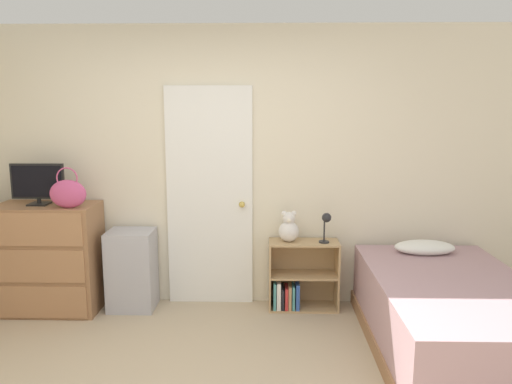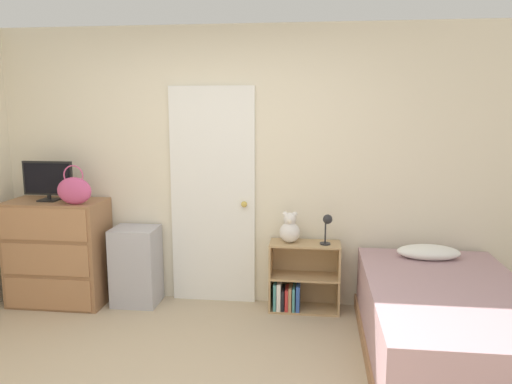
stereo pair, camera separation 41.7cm
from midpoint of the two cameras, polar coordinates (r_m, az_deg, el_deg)
wall_back at (r=4.62m, az=-7.33°, el=2.75°), size 10.00×0.06×2.55m
door_closed at (r=4.62m, az=-7.88°, el=-0.62°), size 0.79×0.09×2.02m
dresser at (r=4.96m, az=-24.84°, el=-6.90°), size 0.88×0.48×0.98m
tv at (r=4.84m, az=-25.99°, el=0.88°), size 0.47×0.16×0.36m
handbag at (r=4.59m, az=-23.17°, el=-0.16°), size 0.31×0.13×0.35m
storage_bin at (r=4.78m, az=-16.47°, el=-8.55°), size 0.41×0.35×0.73m
bookshelf at (r=4.64m, az=2.16°, el=-10.17°), size 0.63×0.28×0.63m
teddy_bear at (r=4.48m, az=1.11°, el=-4.21°), size 0.18×0.18×0.28m
desk_lamp at (r=4.44m, az=5.37°, el=-3.44°), size 0.11×0.10×0.27m
bed at (r=4.01m, az=18.61°, el=-13.46°), size 1.16×1.97×0.68m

